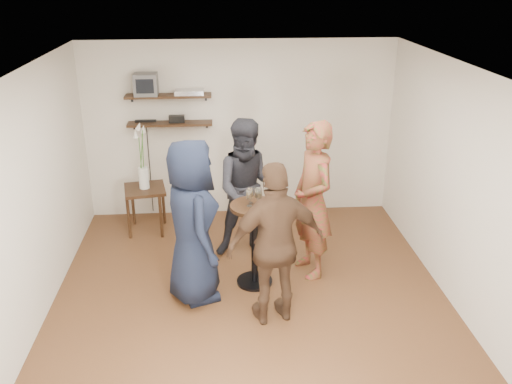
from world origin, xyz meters
TOP-DOWN VIEW (x-y plane):
  - room at (0.00, 0.00)m, footprint 4.58×5.08m
  - shelf_upper at (-1.00, 2.38)m, footprint 1.20×0.25m
  - shelf_lower at (-1.00, 2.38)m, footprint 1.20×0.25m
  - crt_monitor at (-1.30, 2.38)m, footprint 0.32×0.30m
  - dvd_deck at (-0.71, 2.38)m, footprint 0.40×0.24m
  - radio at (-0.90, 2.38)m, footprint 0.22×0.10m
  - power_strip at (-1.35, 2.42)m, footprint 0.30×0.05m
  - side_table at (-1.37, 1.91)m, footprint 0.64×0.64m
  - vase_lilies at (-1.37, 1.91)m, footprint 0.19×0.20m
  - drinks_table at (0.06, 0.40)m, footprint 0.56×0.56m
  - wine_glass_fl at (0.00, 0.38)m, footprint 0.07×0.07m
  - wine_glass_fr at (0.11, 0.38)m, footprint 0.07×0.07m
  - wine_glass_bl at (0.02, 0.46)m, footprint 0.06×0.06m
  - wine_glass_br at (0.10, 0.40)m, footprint 0.07×0.07m
  - person_plaid at (0.77, 0.61)m, footprint 0.64×0.80m
  - person_dark at (0.05, 1.14)m, footprint 0.90×0.71m
  - person_navy at (-0.64, 0.18)m, footprint 0.84×1.05m
  - person_brown at (0.23, -0.31)m, footprint 1.11×0.66m

SIDE VIEW (x-z plane):
  - side_table at x=-1.37m, z-range 0.22..0.88m
  - drinks_table at x=0.06m, z-range 0.15..1.17m
  - person_brown at x=0.23m, z-range 0.00..1.78m
  - person_dark at x=0.05m, z-range 0.00..1.82m
  - person_navy at x=-0.64m, z-range 0.00..1.88m
  - person_plaid at x=0.77m, z-range 0.00..1.92m
  - vase_lilies at x=-1.37m, z-range 0.48..1.45m
  - wine_glass_bl at x=0.02m, z-range 1.05..1.24m
  - wine_glass_fl at x=0.00m, z-range 1.06..1.26m
  - wine_glass_br at x=0.10m, z-range 1.06..1.26m
  - wine_glass_fr at x=0.11m, z-range 1.06..1.27m
  - room at x=0.00m, z-range -0.04..2.64m
  - shelf_lower at x=-1.00m, z-range 1.43..1.47m
  - power_strip at x=-1.35m, z-range 1.47..1.50m
  - radio at x=-0.90m, z-range 1.47..1.57m
  - shelf_upper at x=-1.00m, z-range 1.83..1.87m
  - dvd_deck at x=-0.71m, z-range 1.87..1.93m
  - crt_monitor at x=-1.30m, z-range 1.87..2.17m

